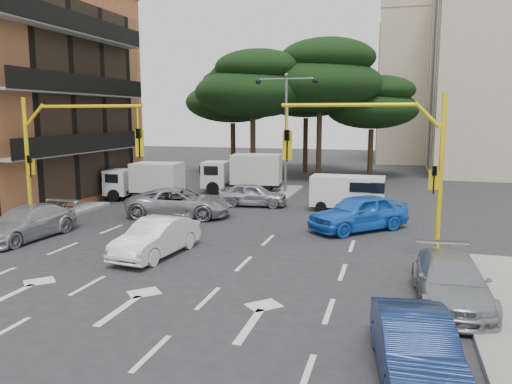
# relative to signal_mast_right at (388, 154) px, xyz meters

# --- Properties ---
(ground) EXTENTS (120.00, 120.00, 0.00)m
(ground) POSITION_rel_signal_mast_right_xyz_m (-6.80, -1.99, -3.88)
(ground) COLOR #28282B
(ground) RESTS_ON ground
(median_strip) EXTENTS (1.40, 6.00, 0.15)m
(median_strip) POSITION_rel_signal_mast_right_xyz_m (-6.80, 14.01, -3.81)
(median_strip) COLOR gray
(median_strip) RESTS_ON ground
(apartment_beige_far) EXTENTS (16.20, 12.15, 16.70)m
(apartment_beige_far) POSITION_rel_signal_mast_right_xyz_m (6.15, 42.01, 4.47)
(apartment_beige_far) COLOR #C5BA94
(apartment_beige_far) RESTS_ON ground
(pine_left_near) EXTENTS (9.15, 9.15, 10.23)m
(pine_left_near) POSITION_rel_signal_mast_right_xyz_m (-10.75, 19.96, 3.72)
(pine_left_near) COLOR #382616
(pine_left_near) RESTS_ON ground
(pine_center) EXTENTS (9.98, 9.98, 11.16)m
(pine_center) POSITION_rel_signal_mast_right_xyz_m (-5.75, 21.96, 4.41)
(pine_center) COLOR #382616
(pine_center) RESTS_ON ground
(pine_left_far) EXTENTS (8.32, 8.32, 9.30)m
(pine_left_far) POSITION_rel_signal_mast_right_xyz_m (-13.75, 23.96, 3.03)
(pine_left_far) COLOR #382616
(pine_left_far) RESTS_ON ground
(pine_right) EXTENTS (7.49, 7.49, 8.37)m
(pine_right) POSITION_rel_signal_mast_right_xyz_m (-1.75, 23.96, 2.33)
(pine_right) COLOR #382616
(pine_right) RESTS_ON ground
(pine_back) EXTENTS (9.15, 9.15, 10.23)m
(pine_back) POSITION_rel_signal_mast_right_xyz_m (-7.75, 26.96, 3.72)
(pine_back) COLOR #382616
(pine_back) RESTS_ON ground
(signal_mast_right) EXTENTS (5.79, 0.37, 6.00)m
(signal_mast_right) POSITION_rel_signal_mast_right_xyz_m (0.00, 0.00, 0.00)
(signal_mast_right) COLOR yellow
(signal_mast_right) RESTS_ON ground
(signal_mast_left) EXTENTS (5.79, 0.37, 6.00)m
(signal_mast_left) POSITION_rel_signal_mast_right_xyz_m (-13.61, 0.00, 0.00)
(signal_mast_left) COLOR yellow
(signal_mast_left) RESTS_ON ground
(street_lamp_center) EXTENTS (4.16, 0.36, 7.77)m
(street_lamp_center) POSITION_rel_signal_mast_right_xyz_m (-6.80, 14.01, 1.54)
(street_lamp_center) COLOR slate
(street_lamp_center) RESTS_ON median_strip
(car_white_hatch) EXTENTS (1.95, 4.38, 1.40)m
(car_white_hatch) POSITION_rel_signal_mast_right_xyz_m (-8.27, -1.88, -3.19)
(car_white_hatch) COLOR silver
(car_white_hatch) RESTS_ON ground
(car_blue_compact) EXTENTS (4.82, 4.79, 1.65)m
(car_blue_compact) POSITION_rel_signal_mast_right_xyz_m (-1.27, 4.42, -3.06)
(car_blue_compact) COLOR blue
(car_blue_compact) RESTS_ON ground
(car_silver_wagon) EXTENTS (2.30, 4.94, 1.39)m
(car_silver_wagon) POSITION_rel_signal_mast_right_xyz_m (-14.80, -1.02, -3.19)
(car_silver_wagon) COLOR #A8ACB0
(car_silver_wagon) RESTS_ON ground
(car_silver_cross_a) EXTENTS (5.63, 3.19, 1.48)m
(car_silver_cross_a) POSITION_rel_signal_mast_right_xyz_m (-10.45, 5.01, -3.14)
(car_silver_cross_a) COLOR #9B9EA3
(car_silver_cross_a) RESTS_ON ground
(car_silver_cross_b) EXTENTS (4.11, 1.96, 1.35)m
(car_silver_cross_b) POSITION_rel_signal_mast_right_xyz_m (-7.63, 9.02, -3.21)
(car_silver_cross_b) COLOR #A9ABB1
(car_silver_cross_b) RESTS_ON ground
(car_navy_parked) EXTENTS (1.98, 4.22, 1.34)m
(car_navy_parked) POSITION_rel_signal_mast_right_xyz_m (0.80, -8.54, -3.22)
(car_navy_parked) COLOR #0D1D45
(car_navy_parked) RESTS_ON ground
(car_silver_parked) EXTENTS (2.09, 4.69, 1.34)m
(car_silver_parked) POSITION_rel_signal_mast_right_xyz_m (1.90, -4.07, -3.22)
(car_silver_parked) COLOR gray
(car_silver_parked) RESTS_ON ground
(van_white) EXTENTS (3.95, 1.82, 1.97)m
(van_white) POSITION_rel_signal_mast_right_xyz_m (-2.22, 9.01, -2.90)
(van_white) COLOR white
(van_white) RESTS_ON ground
(box_truck_a) EXTENTS (4.89, 2.31, 2.35)m
(box_truck_a) POSITION_rel_signal_mast_right_xyz_m (-14.60, 9.05, -2.71)
(box_truck_a) COLOR white
(box_truck_a) RESTS_ON ground
(box_truck_b) EXTENTS (5.58, 2.86, 2.63)m
(box_truck_b) POSITION_rel_signal_mast_right_xyz_m (-9.67, 13.51, -2.57)
(box_truck_b) COLOR silver
(box_truck_b) RESTS_ON ground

